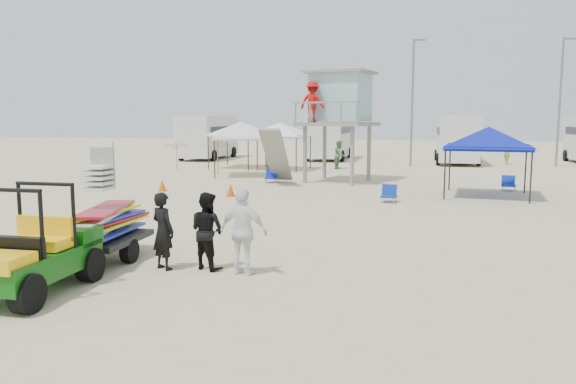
% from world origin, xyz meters
% --- Properties ---
extents(ground, '(140.00, 140.00, 0.00)m').
position_xyz_m(ground, '(0.00, 0.00, 0.00)').
color(ground, beige).
rests_on(ground, ground).
extents(utility_cart, '(1.32, 2.50, 1.88)m').
position_xyz_m(utility_cart, '(-2.99, -1.70, 0.88)').
color(utility_cart, '#0C4F0C').
rests_on(utility_cart, ground).
extents(surf_trailer, '(1.37, 2.48, 2.26)m').
position_xyz_m(surf_trailer, '(-2.98, 0.63, 0.92)').
color(surf_trailer, black).
rests_on(surf_trailer, ground).
extents(man_left, '(0.68, 0.60, 1.58)m').
position_xyz_m(man_left, '(-1.47, 0.33, 0.79)').
color(man_left, black).
rests_on(man_left, ground).
extents(man_mid, '(0.94, 0.86, 1.58)m').
position_xyz_m(man_mid, '(-0.62, 0.58, 0.79)').
color(man_mid, black).
rests_on(man_mid, ground).
extents(man_right, '(1.06, 0.58, 1.71)m').
position_xyz_m(man_right, '(0.23, 0.33, 0.86)').
color(man_right, white).
rests_on(man_right, ground).
extents(lifeguard_tower, '(3.89, 3.89, 5.16)m').
position_xyz_m(lifeguard_tower, '(-0.40, 17.08, 3.84)').
color(lifeguard_tower, gray).
rests_on(lifeguard_tower, ground).
extents(canopy_blue, '(3.46, 3.46, 3.12)m').
position_xyz_m(canopy_blue, '(6.12, 13.13, 2.58)').
color(canopy_blue, black).
rests_on(canopy_blue, ground).
extents(canopy_white_a, '(3.59, 3.59, 3.22)m').
position_xyz_m(canopy_white_a, '(-5.59, 18.38, 2.67)').
color(canopy_white_a, black).
rests_on(canopy_white_a, ground).
extents(canopy_white_b, '(3.37, 3.37, 3.22)m').
position_xyz_m(canopy_white_b, '(-7.21, 23.30, 2.68)').
color(canopy_white_b, black).
rests_on(canopy_white_b, ground).
extents(canopy_white_c, '(3.33, 3.33, 3.22)m').
position_xyz_m(canopy_white_c, '(-4.56, 22.57, 2.67)').
color(canopy_white_c, black).
rests_on(canopy_white_c, ground).
extents(umbrella_a, '(2.28, 2.31, 1.63)m').
position_xyz_m(umbrella_a, '(-10.60, 21.20, 0.82)').
color(umbrella_a, red).
rests_on(umbrella_a, ground).
extents(umbrella_b, '(2.80, 2.81, 1.85)m').
position_xyz_m(umbrella_b, '(-7.22, 19.10, 0.92)').
color(umbrella_b, gold).
rests_on(umbrella_b, ground).
extents(cone_near, '(0.34, 0.34, 0.50)m').
position_xyz_m(cone_near, '(-3.64, 10.82, 0.25)').
color(cone_near, '#EE4507').
rests_on(cone_near, ground).
extents(cone_far, '(0.34, 0.34, 0.50)m').
position_xyz_m(cone_far, '(-6.96, 11.67, 0.25)').
color(cone_far, '#DC5506').
rests_on(cone_far, ground).
extents(beach_chair_a, '(0.68, 0.74, 0.64)m').
position_xyz_m(beach_chair_a, '(-3.34, 15.85, 0.31)').
color(beach_chair_a, '#1026B6').
rests_on(beach_chair_a, ground).
extents(beach_chair_b, '(0.61, 0.66, 0.64)m').
position_xyz_m(beach_chair_b, '(2.49, 10.72, 0.31)').
color(beach_chair_b, '#0D2F96').
rests_on(beach_chair_b, ground).
extents(beach_chair_c, '(0.66, 0.72, 0.64)m').
position_xyz_m(beach_chair_c, '(7.26, 15.21, 0.31)').
color(beach_chair_c, '#1032B4').
rests_on(beach_chair_c, ground).
extents(rv_far_left, '(2.64, 6.80, 3.25)m').
position_xyz_m(rv_far_left, '(-12.00, 29.99, 1.80)').
color(rv_far_left, silver).
rests_on(rv_far_left, ground).
extents(rv_mid_left, '(2.65, 6.50, 3.25)m').
position_xyz_m(rv_mid_left, '(-3.00, 31.49, 1.80)').
color(rv_mid_left, silver).
rests_on(rv_mid_left, ground).
extents(rv_mid_right, '(2.64, 7.00, 3.25)m').
position_xyz_m(rv_mid_right, '(6.00, 29.99, 1.80)').
color(rv_mid_right, silver).
rests_on(rv_mid_right, ground).
extents(light_pole_left, '(0.14, 0.14, 8.00)m').
position_xyz_m(light_pole_left, '(3.00, 27.00, 4.00)').
color(light_pole_left, slate).
rests_on(light_pole_left, ground).
extents(light_pole_right, '(0.14, 0.14, 8.00)m').
position_xyz_m(light_pole_right, '(12.00, 28.50, 4.00)').
color(light_pole_right, slate).
rests_on(light_pole_right, ground).
extents(distant_beachgoers, '(11.10, 6.71, 1.72)m').
position_xyz_m(distant_beachgoers, '(2.27, 25.77, 0.85)').
color(distant_beachgoers, '#4D8156').
rests_on(distant_beachgoers, ground).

